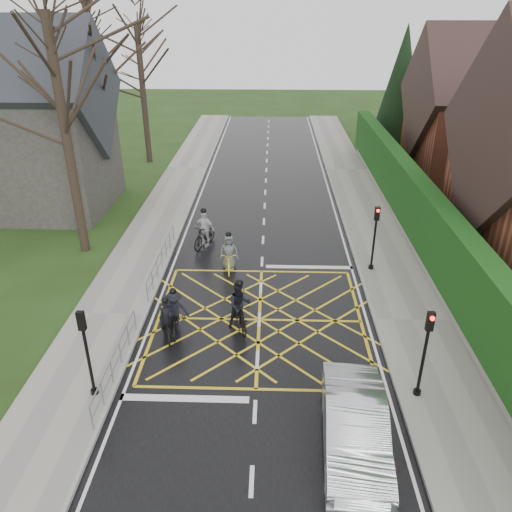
# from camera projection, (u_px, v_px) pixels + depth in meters

# --- Properties ---
(ground) EXTENTS (120.00, 120.00, 0.00)m
(ground) POSITION_uv_depth(u_px,v_px,m) (259.00, 320.00, 19.74)
(ground) COLOR #1F3110
(ground) RESTS_ON ground
(road) EXTENTS (9.00, 80.00, 0.01)m
(road) POSITION_uv_depth(u_px,v_px,m) (259.00, 320.00, 19.73)
(road) COLOR black
(road) RESTS_ON ground
(sidewalk_right) EXTENTS (3.00, 80.00, 0.15)m
(sidewalk_right) POSITION_uv_depth(u_px,v_px,m) (412.00, 321.00, 19.53)
(sidewalk_right) COLOR gray
(sidewalk_right) RESTS_ON ground
(sidewalk_left) EXTENTS (3.00, 80.00, 0.15)m
(sidewalk_left) POSITION_uv_depth(u_px,v_px,m) (109.00, 315.00, 19.88)
(sidewalk_left) COLOR gray
(sidewalk_left) RESTS_ON ground
(stone_wall) EXTENTS (0.50, 38.00, 0.70)m
(stone_wall) POSITION_uv_depth(u_px,v_px,m) (419.00, 248.00, 24.71)
(stone_wall) COLOR slate
(stone_wall) RESTS_ON ground
(hedge) EXTENTS (0.90, 38.00, 2.80)m
(hedge) POSITION_uv_depth(u_px,v_px,m) (424.00, 216.00, 23.92)
(hedge) COLOR #103B10
(hedge) RESTS_ON stone_wall
(house_far) EXTENTS (9.80, 8.80, 10.30)m
(house_far) POSITION_uv_depth(u_px,v_px,m) (486.00, 118.00, 33.40)
(house_far) COLOR brown
(house_far) RESTS_ON ground
(conifer) EXTENTS (4.60, 4.60, 10.00)m
(conifer) POSITION_uv_depth(u_px,v_px,m) (401.00, 90.00, 40.37)
(conifer) COLOR black
(conifer) RESTS_ON ground
(church) EXTENTS (8.80, 7.80, 11.00)m
(church) POSITION_uv_depth(u_px,v_px,m) (30.00, 126.00, 28.61)
(church) COLOR #2D2B28
(church) RESTS_ON ground
(tree_near) EXTENTS (9.24, 9.24, 11.44)m
(tree_near) POSITION_uv_depth(u_px,v_px,m) (58.00, 88.00, 21.78)
(tree_near) COLOR black
(tree_near) RESTS_ON ground
(tree_mid) EXTENTS (10.08, 10.08, 12.48)m
(tree_mid) POSITION_uv_depth(u_px,v_px,m) (92.00, 54.00, 28.63)
(tree_mid) COLOR black
(tree_mid) RESTS_ON ground
(tree_far) EXTENTS (8.40, 8.40, 10.40)m
(tree_far) POSITION_uv_depth(u_px,v_px,m) (140.00, 65.00, 36.39)
(tree_far) COLOR black
(tree_far) RESTS_ON ground
(railing_south) EXTENTS (0.05, 5.04, 1.03)m
(railing_south) POSITION_uv_depth(u_px,v_px,m) (115.00, 357.00, 16.40)
(railing_south) COLOR slate
(railing_south) RESTS_ON ground
(railing_north) EXTENTS (0.05, 6.04, 1.03)m
(railing_north) POSITION_uv_depth(u_px,v_px,m) (161.00, 255.00, 23.09)
(railing_north) COLOR slate
(railing_north) RESTS_ON ground
(traffic_light_ne) EXTENTS (0.24, 0.31, 3.21)m
(traffic_light_ne) POSITION_uv_depth(u_px,v_px,m) (374.00, 239.00, 22.58)
(traffic_light_ne) COLOR black
(traffic_light_ne) RESTS_ON ground
(traffic_light_se) EXTENTS (0.24, 0.31, 3.21)m
(traffic_light_se) POSITION_uv_depth(u_px,v_px,m) (424.00, 356.00, 15.09)
(traffic_light_se) COLOR black
(traffic_light_se) RESTS_ON ground
(traffic_light_sw) EXTENTS (0.24, 0.31, 3.21)m
(traffic_light_sw) POSITION_uv_depth(u_px,v_px,m) (88.00, 355.00, 15.13)
(traffic_light_sw) COLOR black
(traffic_light_sw) RESTS_ON ground
(cyclist_rear) EXTENTS (1.08, 1.77, 1.62)m
(cyclist_rear) POSITION_uv_depth(u_px,v_px,m) (167.00, 324.00, 18.55)
(cyclist_rear) COLOR black
(cyclist_rear) RESTS_ON ground
(cyclist_back) EXTENTS (1.15, 2.11, 2.03)m
(cyclist_back) POSITION_uv_depth(u_px,v_px,m) (240.00, 309.00, 19.01)
(cyclist_back) COLOR black
(cyclist_back) RESTS_ON ground
(cyclist_mid) EXTENTS (1.18, 1.98, 1.84)m
(cyclist_mid) POSITION_uv_depth(u_px,v_px,m) (175.00, 316.00, 18.79)
(cyclist_mid) COLOR black
(cyclist_mid) RESTS_ON ground
(cyclist_front) EXTENTS (1.34, 2.13, 2.07)m
(cyclist_front) POSITION_uv_depth(u_px,v_px,m) (204.00, 232.00, 25.43)
(cyclist_front) COLOR black
(cyclist_front) RESTS_ON ground
(cyclist_lead) EXTENTS (0.89, 1.99, 1.89)m
(cyclist_lead) POSITION_uv_depth(u_px,v_px,m) (229.00, 257.00, 23.23)
(cyclist_lead) COLOR yellow
(cyclist_lead) RESTS_ON ground
(car) EXTENTS (1.97, 4.91, 1.59)m
(car) POSITION_uv_depth(u_px,v_px,m) (355.00, 428.00, 13.65)
(car) COLOR silver
(car) RESTS_ON ground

